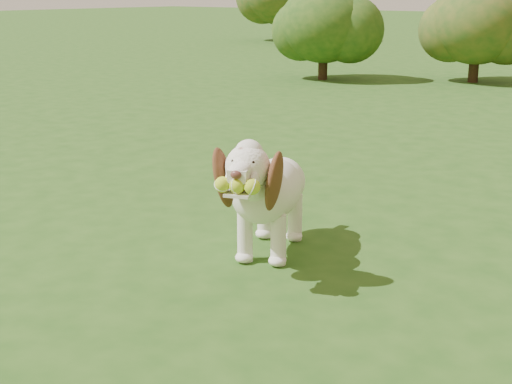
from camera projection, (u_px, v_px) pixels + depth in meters
The scene contains 4 objects.
ground at pixel (191, 229), 4.11m from camera, with size 80.00×80.00×0.00m, color #234C15.
dog at pixel (267, 188), 3.61m from camera, with size 0.63×1.01×0.68m.
shrub_a at pixel (324, 24), 10.70m from camera, with size 1.36×1.36×1.41m.
shrub_b at pixel (477, 23), 10.37m from camera, with size 1.42×1.42×1.47m.
Camera 1 is at (2.72, -2.82, 1.33)m, focal length 50.00 mm.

